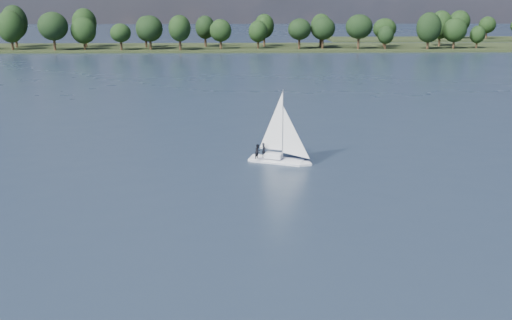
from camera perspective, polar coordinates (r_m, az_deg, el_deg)
The scene contains 4 objects.
ground at distance 122.20m, azimuth -4.96°, elevation 6.78°, with size 700.00×700.00×0.00m, color #233342.
far_shore at distance 233.39m, azimuth -3.42°, elevation 11.07°, with size 660.00×40.00×1.50m, color black.
sailboat at distance 68.12m, azimuth 2.08°, elevation 1.86°, with size 7.27×4.51×9.28m.
treeline at distance 229.33m, azimuth -3.89°, elevation 13.02°, with size 563.29×73.83×18.44m.
Camera 1 is at (7.09, -20.52, 18.94)m, focal length 40.00 mm.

